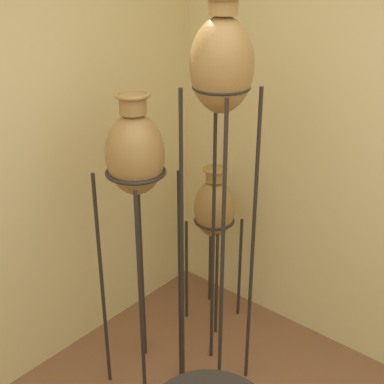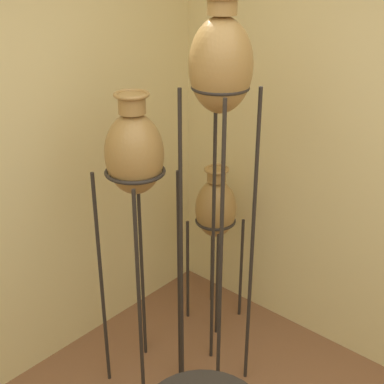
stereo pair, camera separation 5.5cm
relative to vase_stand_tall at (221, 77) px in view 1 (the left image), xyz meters
The scene contains 3 objects.
vase_stand_tall is the anchor object (origin of this frame).
vase_stand_medium 0.58m from the vase_stand_tall, 130.56° to the left, with size 0.32×0.32×1.73m.
vase_stand_short 1.14m from the vase_stand_tall, 39.68° to the left, with size 0.27×0.27×1.11m.
Camera 1 is at (-0.91, -0.57, 2.34)m, focal length 50.00 mm.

